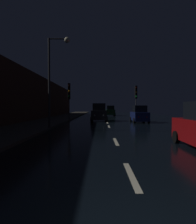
% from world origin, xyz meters
% --- Properties ---
extents(ground, '(26.05, 84.00, 0.02)m').
position_xyz_m(ground, '(0.00, 24.50, -0.01)').
color(ground, black).
extents(sidewalk_left, '(4.40, 84.00, 0.15)m').
position_xyz_m(sidewalk_left, '(-6.82, 24.50, 0.07)').
color(sidewalk_left, '#38332B').
rests_on(sidewalk_left, ground).
extents(building_facade_left, '(0.80, 63.00, 6.09)m').
position_xyz_m(building_facade_left, '(-9.42, 21.00, 3.05)').
color(building_facade_left, '#472319').
rests_on(building_facade_left, ground).
extents(lane_centerline, '(0.16, 19.53, 0.01)m').
position_xyz_m(lane_centerline, '(0.00, 11.84, 0.01)').
color(lane_centerline, beige).
rests_on(lane_centerline, ground).
extents(traffic_light_far_left, '(0.37, 0.48, 4.60)m').
position_xyz_m(traffic_light_far_left, '(-4.52, 22.31, 3.32)').
color(traffic_light_far_left, '#38383A').
rests_on(traffic_light_far_left, ground).
extents(traffic_light_far_right, '(0.35, 0.48, 4.89)m').
position_xyz_m(traffic_light_far_right, '(4.53, 28.04, 3.56)').
color(traffic_light_far_right, '#38383A').
rests_on(traffic_light_far_right, ground).
extents(streetlamp_overhead, '(1.70, 0.44, 7.11)m').
position_xyz_m(streetlamp_overhead, '(-4.26, 13.55, 4.72)').
color(streetlamp_overhead, '#2D2D30').
rests_on(streetlamp_overhead, ground).
extents(car_approaching_headlights, '(2.02, 4.37, 2.20)m').
position_xyz_m(car_approaching_headlights, '(-0.92, 23.35, 1.01)').
color(car_approaching_headlights, black).
rests_on(car_approaching_headlights, ground).
extents(car_parked_right_far, '(1.76, 3.81, 1.92)m').
position_xyz_m(car_parked_right_far, '(3.72, 21.22, 0.88)').
color(car_parked_right_far, '#141E51').
rests_on(car_parked_right_far, ground).
extents(car_distant_taillights, '(1.86, 4.03, 2.03)m').
position_xyz_m(car_distant_taillights, '(1.28, 38.65, 0.93)').
color(car_distant_taillights, '#0F3819').
rests_on(car_distant_taillights, ground).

